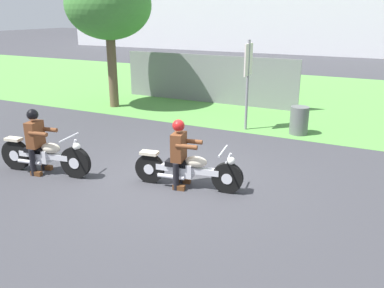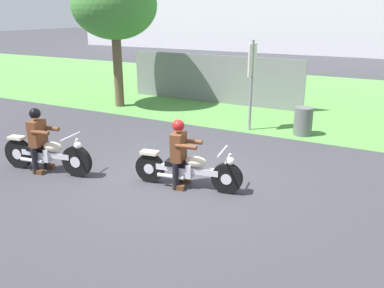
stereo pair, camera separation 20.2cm
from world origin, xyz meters
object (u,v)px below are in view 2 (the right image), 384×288
object	(u,v)px
motorcycle_lead	(188,169)
sign_banner	(252,72)
trash_can	(303,121)
rider_lead	(179,148)
tree_roadside	(114,5)
rider_follow	(38,135)
motorcycle_follow	(47,154)

from	to	relation	value
motorcycle_lead	sign_banner	bearing A→B (deg)	85.75
trash_can	sign_banner	xyz separation A→B (m)	(-1.51, -0.23, 1.32)
rider_lead	trash_can	distance (m)	4.91
tree_roadside	trash_can	bearing A→B (deg)	-4.21
sign_banner	rider_follow	bearing A→B (deg)	-119.16
tree_roadside	motorcycle_lead	bearing A→B (deg)	-42.32
motorcycle_follow	rider_follow	bearing A→B (deg)	179.22
rider_lead	motorcycle_follow	bearing A→B (deg)	-175.18
motorcycle_follow	trash_can	world-z (taller)	motorcycle_follow
motorcycle_lead	tree_roadside	xyz separation A→B (m)	(-5.70, 5.19, 3.16)
motorcycle_follow	trash_can	bearing A→B (deg)	43.17
motorcycle_follow	sign_banner	size ratio (longest dim) A/B	0.84
motorcycle_follow	rider_follow	size ratio (longest dim) A/B	1.54
motorcycle_lead	trash_can	world-z (taller)	motorcycle_lead
rider_follow	trash_can	world-z (taller)	rider_follow
rider_follow	tree_roadside	world-z (taller)	tree_roadside
motorcycle_follow	trash_can	xyz separation A→B (m)	(4.25, 5.41, -0.01)
rider_lead	tree_roadside	bearing A→B (deg)	128.02
motorcycle_lead	rider_lead	size ratio (longest dim) A/B	1.61
tree_roadside	sign_banner	bearing A→B (deg)	-7.78
tree_roadside	trash_can	size ratio (longest dim) A/B	5.95
rider_lead	trash_can	size ratio (longest dim) A/B	1.73
rider_lead	trash_can	xyz separation A→B (m)	(1.33, 4.71, -0.41)
motorcycle_follow	tree_roadside	bearing A→B (deg)	105.19
tree_roadside	trash_can	world-z (taller)	tree_roadside
motorcycle_follow	sign_banner	xyz separation A→B (m)	(2.74, 5.18, 1.32)
trash_can	motorcycle_follow	bearing A→B (deg)	-128.15
rider_follow	rider_lead	bearing A→B (deg)	4.52
motorcycle_follow	rider_follow	xyz separation A→B (m)	(-0.17, -0.02, 0.42)
motorcycle_lead	rider_follow	distance (m)	3.36
motorcycle_lead	sign_banner	distance (m)	4.67
rider_lead	tree_roadside	size ratio (longest dim) A/B	0.29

